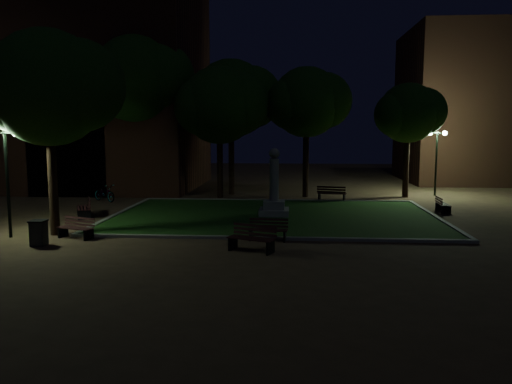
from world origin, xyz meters
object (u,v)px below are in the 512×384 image
monument (274,197)px  bench_west_near (76,228)px  bench_near_right (252,239)px  bench_left_side (85,208)px  bench_far_side (332,194)px  bench_near_left (268,230)px  bicycle (105,193)px  trash_bin (39,233)px  bench_right_side (442,205)px

monument → bench_west_near: size_ratio=2.08×
bench_near_right → bench_left_side: bearing=166.7°
bench_west_near → bench_far_side: bench_far_side is taller
bench_near_left → bench_near_right: (-0.46, -1.75, 0.04)m
bench_near_left → bench_left_side: size_ratio=0.87×
bench_far_side → bicycle: bicycle is taller
bench_left_side → bicycle: size_ratio=0.93×
bench_near_left → trash_bin: 8.30m
bench_near_right → bicycle: size_ratio=0.93×
bench_near_left → bench_west_near: (-7.36, -0.15, -0.00)m
monument → bicycle: (-10.02, 4.40, -0.46)m
bicycle → bench_far_side: bearing=-51.0°
bench_near_right → bench_right_side: (8.97, 9.04, -0.07)m
bench_left_side → bench_far_side: bench_left_side is taller
bench_right_side → bicycle: bicycle is taller
bench_left_side → bench_far_side: bearing=92.2°
monument → bench_near_left: bearing=-90.4°
bench_near_left → bench_near_right: 1.81m
bench_west_near → bicycle: size_ratio=0.82×
bench_near_right → trash_bin: bearing=-159.6°
monument → bench_far_side: bearing=59.8°
monument → bench_near_right: monument is taller
bench_west_near → bench_left_side: 4.78m
bench_west_near → bench_right_side: bearing=44.5°
monument → bench_near_right: bearing=-94.1°
bench_near_right → bench_right_side: bench_near_right is taller
bench_left_side → bench_right_side: 17.69m
bench_right_side → trash_bin: bearing=119.5°
bench_west_near → trash_bin: size_ratio=1.66×
bench_near_left → bicycle: 13.84m
bench_near_right → bench_west_near: bench_near_right is taller
monument → bicycle: 10.95m
bench_west_near → bench_right_side: bench_west_near is taller
bench_west_near → trash_bin: trash_bin is taller
bench_near_right → bench_far_side: bearing=96.0°
bicycle → bench_near_right: bearing=-105.3°
bench_near_left → bench_right_side: size_ratio=1.10×
bench_left_side → bench_near_right: bearing=29.3°
monument → bench_left_side: 9.02m
bicycle → bench_right_side: bearing=-62.4°
bench_left_side → trash_bin: bearing=-17.5°
bench_near_left → bench_west_near: bench_near_left is taller
bench_left_side → bench_right_side: size_ratio=1.27×
bench_left_side → bicycle: bicycle is taller
bench_near_right → bench_far_side: (3.64, 12.33, -0.00)m
monument → bench_near_left: size_ratio=2.11×
bench_right_side → bench_near_right: bearing=137.0°
bench_near_right → bench_west_near: (-6.90, 1.59, -0.05)m
trash_bin → bench_near_left: bearing=10.2°
bench_west_near → bench_left_side: bench_left_side is taller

